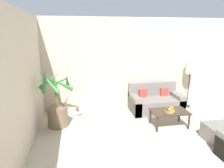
% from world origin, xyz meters
% --- Properties ---
extents(wall_back, '(8.49, 0.06, 2.70)m').
position_xyz_m(wall_back, '(0.00, 6.66, 1.35)').
color(wall_back, beige).
rests_on(wall_back, ground_plane).
extents(potted_palm, '(0.90, 0.91, 1.47)m').
position_xyz_m(potted_palm, '(-2.98, 5.65, 0.48)').
color(potted_palm, brown).
rests_on(potted_palm, ground_plane).
extents(sofa_loveseat, '(1.49, 0.81, 0.81)m').
position_xyz_m(sofa_loveseat, '(-0.22, 6.18, 0.27)').
color(sofa_loveseat, slate).
rests_on(sofa_loveseat, ground_plane).
extents(floor_lamp, '(0.30, 0.30, 1.41)m').
position_xyz_m(floor_lamp, '(0.92, 6.34, 1.17)').
color(floor_lamp, '#2D2823').
rests_on(floor_lamp, ground_plane).
extents(coffee_table, '(0.89, 0.55, 0.41)m').
position_xyz_m(coffee_table, '(-0.27, 5.15, 0.35)').
color(coffee_table, '#38281E').
rests_on(coffee_table, ground_plane).
extents(fruit_bowl, '(0.25, 0.25, 0.05)m').
position_xyz_m(fruit_bowl, '(-0.31, 5.07, 0.43)').
color(fruit_bowl, '#997A4C').
rests_on(fruit_bowl, coffee_table).
extents(apple_red, '(0.08, 0.08, 0.08)m').
position_xyz_m(apple_red, '(-0.37, 5.09, 0.50)').
color(apple_red, red).
rests_on(apple_red, fruit_bowl).
extents(apple_green, '(0.08, 0.08, 0.08)m').
position_xyz_m(apple_green, '(-0.35, 5.01, 0.50)').
color(apple_green, olive).
rests_on(apple_green, fruit_bowl).
extents(orange_fruit, '(0.08, 0.08, 0.08)m').
position_xyz_m(orange_fruit, '(-0.24, 5.10, 0.50)').
color(orange_fruit, orange).
rests_on(orange_fruit, fruit_bowl).
extents(ottoman, '(0.64, 0.55, 0.36)m').
position_xyz_m(ottoman, '(0.51, 4.30, 0.18)').
color(ottoman, slate).
rests_on(ottoman, ground_plane).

